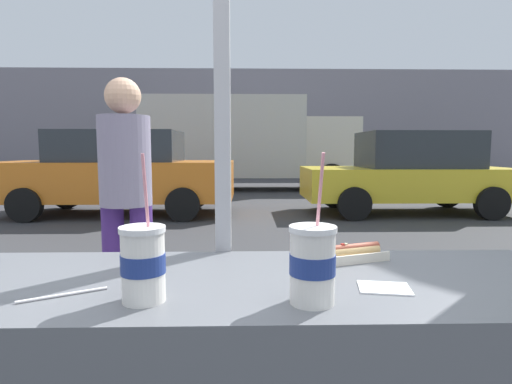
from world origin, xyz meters
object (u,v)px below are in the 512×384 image
at_px(hotdog_tray_far, 347,253).
at_px(soda_cup_right, 312,263).
at_px(parked_car_yellow, 410,173).
at_px(pedestrian, 126,191).
at_px(parked_car_orange, 118,172).
at_px(soda_cup_left, 143,263).
at_px(box_truck, 245,140).

bearing_deg(hotdog_tray_far, soda_cup_right, -115.73).
height_order(soda_cup_right, parked_car_yellow, parked_car_yellow).
bearing_deg(hotdog_tray_far, pedestrian, 127.27).
bearing_deg(pedestrian, hotdog_tray_far, -52.73).
distance_m(parked_car_orange, pedestrian, 6.17).
bearing_deg(hotdog_tray_far, soda_cup_left, -149.45).
bearing_deg(box_truck, parked_car_yellow, -56.63).
relative_size(soda_cup_left, box_truck, 0.05).
bearing_deg(soda_cup_left, box_truck, 89.08).
xyz_separation_m(parked_car_yellow, pedestrian, (-4.18, -5.88, 0.23)).
xyz_separation_m(parked_car_orange, parked_car_yellow, (6.04, -0.00, -0.02)).
bearing_deg(soda_cup_left, parked_car_yellow, 64.34).
distance_m(parked_car_orange, box_truck, 5.88).
xyz_separation_m(soda_cup_left, parked_car_orange, (-2.40, 7.58, -0.22)).
height_order(soda_cup_left, parked_car_orange, parked_car_orange).
xyz_separation_m(hotdog_tray_far, pedestrian, (-1.06, 1.39, 0.05)).
bearing_deg(box_truck, soda_cup_right, -89.28).
bearing_deg(parked_car_yellow, soda_cup_right, -113.31).
xyz_separation_m(hotdog_tray_far, box_truck, (-0.32, 12.49, 0.60)).
height_order(hotdog_tray_far, parked_car_orange, parked_car_orange).
xyz_separation_m(soda_cup_left, soda_cup_right, (0.37, -0.02, 0.00)).
height_order(soda_cup_left, hotdog_tray_far, soda_cup_left).
height_order(soda_cup_left, box_truck, box_truck).
height_order(soda_cup_left, pedestrian, pedestrian).
height_order(soda_cup_right, hotdog_tray_far, soda_cup_right).
distance_m(soda_cup_left, parked_car_yellow, 8.42).
bearing_deg(parked_car_yellow, parked_car_orange, 180.00).
bearing_deg(box_truck, soda_cup_left, -90.92).
relative_size(soda_cup_right, parked_car_yellow, 0.08).
bearing_deg(soda_cup_right, hotdog_tray_far, 64.27).
relative_size(hotdog_tray_far, parked_car_orange, 0.05).
distance_m(soda_cup_right, pedestrian, 1.94).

